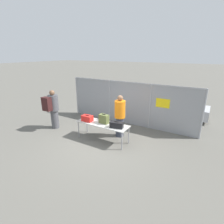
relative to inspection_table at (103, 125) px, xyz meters
The scene contains 9 objects.
ground_plane 0.72m from the inspection_table, 59.26° to the right, with size 120.00×120.00×0.00m, color #605E56.
fence_section 2.16m from the inspection_table, 86.40° to the left, with size 6.59×0.07×2.10m.
inspection_table is the anchor object (origin of this frame).
suitcase_red 0.70m from the inspection_table, behind, with size 0.44×0.28×0.26m.
suitcase_olive 0.24m from the inspection_table, 60.26° to the left, with size 0.40×0.25×0.38m.
suitcase_black 0.70m from the inspection_table, ahead, with size 0.52×0.31×0.25m.
traveler_hooded 2.65m from the inspection_table, behind, with size 0.45×0.69×1.81m.
security_worker_near 0.83m from the inspection_table, 59.16° to the left, with size 0.44×0.44×1.78m.
utility_trailer 4.90m from the inspection_table, 64.99° to the left, with size 3.90×1.98×0.68m.
Camera 1 is at (3.44, -5.12, 3.38)m, focal length 28.00 mm.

